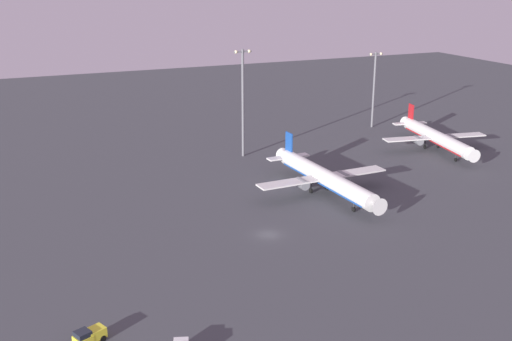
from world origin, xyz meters
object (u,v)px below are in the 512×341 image
Objects in this scene: airplane_terminal_side at (324,177)px; airplane_mid_apron at (436,137)px; maintenance_van at (89,336)px; apron_light_west at (374,84)px; apron_light_east at (243,97)px.

airplane_mid_apron is (45.36, 18.90, -0.21)m from airplane_terminal_side.
apron_light_west is (101.28, 86.67, 12.29)m from maintenance_van.
airplane_terminal_side is 66.33m from apron_light_west.
apron_light_west is (44.46, 48.27, 9.59)m from airplane_terminal_side.
apron_light_east is (-49.36, -13.65, 2.41)m from apron_light_west.
maintenance_van is 133.86m from apron_light_west.
airplane_terminal_side is 36.97m from apron_light_east.
maintenance_van is 90.79m from apron_light_east.
apron_light_east is (51.92, 73.02, 14.70)m from maintenance_van.
airplane_terminal_side is 1.43× the size of apron_light_east.
apron_light_west reaches higher than airplane_mid_apron.
apron_light_east reaches higher than airplane_mid_apron.
apron_light_east is (-4.90, 34.62, 12.00)m from airplane_terminal_side.
airplane_terminal_side is at bearing 32.82° from airplane_mid_apron.
maintenance_van is 0.20× the size of apron_light_west.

